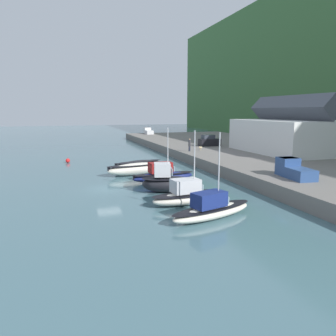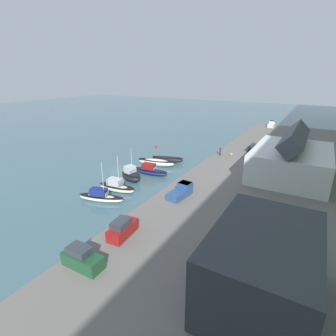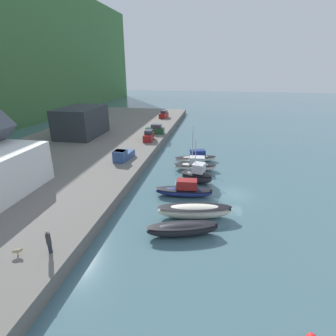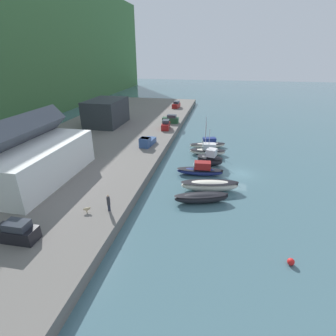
{
  "view_description": "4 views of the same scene",
  "coord_description": "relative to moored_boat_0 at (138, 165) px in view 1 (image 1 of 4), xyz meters",
  "views": [
    {
      "loc": [
        34.29,
        -4.55,
        8.23
      ],
      "look_at": [
        -3.25,
        7.75,
        1.32
      ],
      "focal_mm": 35.0,
      "sensor_mm": 36.0,
      "label": 1
    },
    {
      "loc": [
        39.83,
        34.69,
        19.39
      ],
      "look_at": [
        -1.34,
        10.98,
        2.28
      ],
      "focal_mm": 28.0,
      "sensor_mm": 36.0,
      "label": 2
    },
    {
      "loc": [
        -32.82,
        3.03,
        16.1
      ],
      "look_at": [
        2.75,
        9.61,
        2.08
      ],
      "focal_mm": 28.0,
      "sensor_mm": 36.0,
      "label": 3
    },
    {
      "loc": [
        -41.26,
        4.0,
        18.7
      ],
      "look_at": [
        -4.49,
        11.48,
        2.01
      ],
      "focal_mm": 28.0,
      "sensor_mm": 36.0,
      "label": 4
    }
  ],
  "objects": [
    {
      "name": "person_on_quay",
      "position": [
        -6.5,
        10.36,
        1.86
      ],
      "size": [
        0.4,
        0.4,
        2.14
      ],
      "color": "#232838",
      "rests_on": "quay_promenade"
    },
    {
      "name": "dog_on_quay",
      "position": [
        -7.34,
        12.76,
        1.22
      ],
      "size": [
        0.61,
        0.86,
        0.68
      ],
      "rotation": [
        0.0,
        0.0,
        3.58
      ],
      "color": "tan",
      "rests_on": "quay_promenade"
    },
    {
      "name": "moored_boat_5",
      "position": [
        22.61,
        0.56,
        0.05
      ],
      "size": [
        4.09,
        7.92,
        6.64
      ],
      "rotation": [
        0.0,
        0.0,
        0.29
      ],
      "color": "white",
      "rests_on": "ground_plane"
    },
    {
      "name": "harbor_clubhouse",
      "position": [
        -0.55,
        25.83,
        3.89
      ],
      "size": [
        17.95,
        12.84,
        9.28
      ],
      "color": "white",
      "rests_on": "quay_promenade"
    },
    {
      "name": "pickup_truck_0",
      "position": [
        -49.72,
        14.5,
        1.58
      ],
      "size": [
        4.74,
        2.03,
        1.9
      ],
      "rotation": [
        0.0,
        0.0,
        1.56
      ],
      "color": "silver",
      "rests_on": "quay_promenade"
    },
    {
      "name": "ground_plane",
      "position": [
        10.4,
        -5.68,
        -0.71
      ],
      "size": [
        320.0,
        320.0,
        0.0
      ],
      "primitive_type": "plane",
      "color": "#476B75"
    },
    {
      "name": "pickup_truck_1",
      "position": [
        17.13,
        12.37,
        1.58
      ],
      "size": [
        4.9,
        2.43,
        1.9
      ],
      "rotation": [
        0.0,
        0.0,
        1.47
      ],
      "color": "#2D4C84",
      "rests_on": "quay_promenade"
    },
    {
      "name": "moored_boat_1",
      "position": [
        3.61,
        -0.89,
        0.11
      ],
      "size": [
        3.78,
        8.76,
        1.57
      ],
      "rotation": [
        0.0,
        0.0,
        0.19
      ],
      "color": "white",
      "rests_on": "ground_plane"
    },
    {
      "name": "moored_boat_4",
      "position": [
        18.39,
        0.28,
        0.12
      ],
      "size": [
        2.92,
        7.23,
        6.56
      ],
      "rotation": [
        0.0,
        0.0,
        0.1
      ],
      "color": "white",
      "rests_on": "ground_plane"
    },
    {
      "name": "quay_promenade",
      "position": [
        10.4,
        23.95,
        0.02
      ],
      "size": [
        128.46,
        30.74,
        1.47
      ],
      "color": "slate",
      "rests_on": "ground_plane"
    },
    {
      "name": "moored_boat_0",
      "position": [
        0.0,
        0.0,
        0.0
      ],
      "size": [
        3.87,
        7.64,
        1.35
      ],
      "rotation": [
        0.0,
        0.0,
        0.29
      ],
      "color": "black",
      "rests_on": "ground_plane"
    },
    {
      "name": "mooring_buoy_0",
      "position": [
        -9.7,
        -9.37,
        -0.37
      ],
      "size": [
        0.69,
        0.69,
        0.69
      ],
      "color": "red",
      "rests_on": "ground_plane"
    },
    {
      "name": "moored_boat_3",
      "position": [
        13.4,
        -0.4,
        0.41
      ],
      "size": [
        3.54,
        5.16,
        6.59
      ],
      "rotation": [
        0.0,
        0.0,
        -0.25
      ],
      "color": "black",
      "rests_on": "ground_plane"
    },
    {
      "name": "parked_car_1",
      "position": [
        -13.22,
        17.2,
        1.68
      ],
      "size": [
        1.87,
        4.23,
        2.16
      ],
      "rotation": [
        0.0,
        0.0,
        0.02
      ],
      "color": "black",
      "rests_on": "quay_promenade"
    },
    {
      "name": "moored_boat_2",
      "position": [
        8.71,
        0.9,
        0.12
      ],
      "size": [
        2.66,
        7.79,
        2.32
      ],
      "rotation": [
        0.0,
        0.0,
        0.08
      ],
      "color": "navy",
      "rests_on": "ground_plane"
    }
  ]
}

